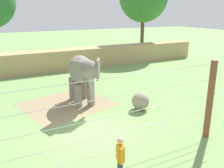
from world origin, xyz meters
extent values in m
plane|color=#759956|center=(0.00, 0.00, 0.00)|extent=(120.00, 120.00, 0.00)
cube|color=#937F5B|center=(0.16, 4.07, 0.00)|extent=(5.74, 5.31, 0.01)
cube|color=tan|center=(0.00, 13.14, 0.93)|extent=(36.00, 1.80, 1.87)
cylinder|color=gray|center=(1.37, 3.25, 0.70)|extent=(0.44, 0.44, 1.39)
cylinder|color=gray|center=(0.61, 3.34, 0.70)|extent=(0.44, 0.44, 1.39)
cylinder|color=gray|center=(1.54, 4.67, 0.70)|extent=(0.44, 0.44, 1.39)
cylinder|color=gray|center=(0.77, 4.76, 0.70)|extent=(0.44, 0.44, 1.39)
ellipsoid|color=gray|center=(1.07, 4.00, 2.07)|extent=(1.68, 2.73, 1.59)
ellipsoid|color=gray|center=(0.88, 2.39, 2.35)|extent=(1.20, 1.11, 1.15)
cube|color=gray|center=(1.49, 2.42, 2.35)|extent=(0.55, 0.82, 1.10)
cube|color=gray|center=(0.30, 2.56, 2.35)|extent=(0.38, 0.88, 1.10)
cylinder|color=gray|center=(0.84, 1.97, 1.94)|extent=(0.37, 0.52, 0.62)
cylinder|color=gray|center=(0.82, 1.85, 1.50)|extent=(0.30, 0.38, 0.58)
cylinder|color=gray|center=(0.81, 1.77, 1.09)|extent=(0.23, 0.23, 0.55)
cylinder|color=gray|center=(1.24, 5.44, 1.97)|extent=(0.13, 0.31, 0.80)
sphere|color=gray|center=(3.58, 1.33, 0.49)|extent=(0.98, 0.98, 0.98)
cylinder|color=brown|center=(4.40, -2.62, 1.73)|extent=(0.28, 0.28, 3.45)
cylinder|color=#B7B7BC|center=(0.00, -2.62, 0.62)|extent=(9.81, 0.02, 0.02)
cylinder|color=#B7B7BC|center=(0.00, -2.62, 1.30)|extent=(9.81, 0.02, 0.02)
cylinder|color=#B7B7BC|center=(0.00, -2.62, 1.97)|extent=(9.81, 0.02, 0.02)
cylinder|color=#B7B7BC|center=(0.00, -2.62, 2.64)|extent=(9.81, 0.02, 0.02)
cylinder|color=#B7B7BC|center=(0.00, -2.62, 3.32)|extent=(9.81, 0.02, 0.02)
cube|color=orange|center=(-0.56, -3.55, 1.16)|extent=(0.32, 0.41, 0.56)
sphere|color=beige|center=(-0.56, -3.55, 1.56)|extent=(0.22, 0.22, 0.22)
cylinder|color=orange|center=(-0.64, -3.78, 1.16)|extent=(0.11, 0.11, 0.54)
cylinder|color=orange|center=(-0.49, -3.32, 1.16)|extent=(0.11, 0.11, 0.54)
cube|color=black|center=(-0.56, -3.28, 0.94)|extent=(0.04, 0.07, 0.14)
cylinder|color=brown|center=(13.99, 16.24, 2.29)|extent=(0.44, 0.44, 4.58)
camera|label=1|loc=(-3.95, -9.33, 5.38)|focal=39.29mm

